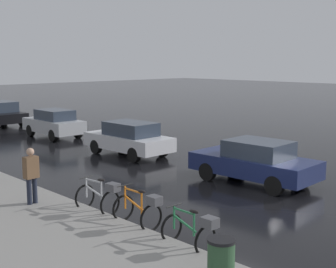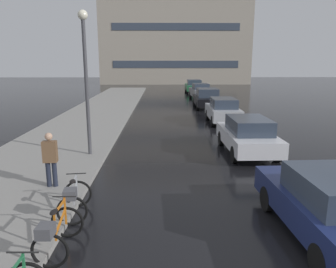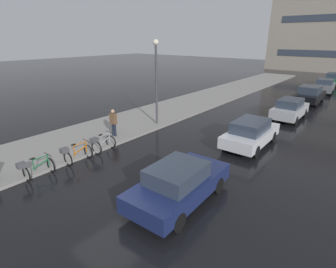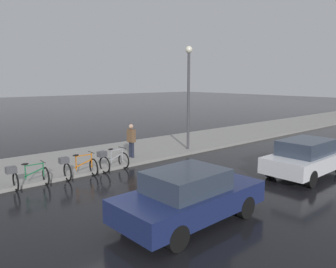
{
  "view_description": "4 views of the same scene",
  "coord_description": "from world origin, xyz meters",
  "px_view_note": "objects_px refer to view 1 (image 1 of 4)",
  "views": [
    {
      "loc": [
        -10.88,
        -7.81,
        4.23
      ],
      "look_at": [
        0.27,
        3.68,
        1.69
      ],
      "focal_mm": 50.0,
      "sensor_mm": 36.0,
      "label": 1
    },
    {
      "loc": [
        -1.36,
        -5.02,
        3.82
      ],
      "look_at": [
        -1.18,
        5.05,
        1.54
      ],
      "focal_mm": 35.0,
      "sensor_mm": 36.0,
      "label": 2
    },
    {
      "loc": [
        7.16,
        -5.21,
        5.68
      ],
      "look_at": [
        -0.55,
        4.3,
        1.18
      ],
      "focal_mm": 28.0,
      "sensor_mm": 36.0,
      "label": 3
    },
    {
      "loc": [
        8.38,
        -4.51,
        3.89
      ],
      "look_at": [
        -2.0,
        4.31,
        1.62
      ],
      "focal_mm": 35.0,
      "sensor_mm": 36.0,
      "label": 4
    }
  ],
  "objects_px": {
    "bicycle_nearest": "(193,230)",
    "pedestrian": "(31,174)",
    "bicycle_third": "(101,196)",
    "car_navy": "(255,161)",
    "trash_bin": "(221,262)",
    "bicycle_second": "(141,209)",
    "car_silver": "(54,123)",
    "car_white": "(129,138)"
  },
  "relations": [
    {
      "from": "car_white",
      "to": "pedestrian",
      "type": "height_order",
      "value": "pedestrian"
    },
    {
      "from": "bicycle_third",
      "to": "pedestrian",
      "type": "relative_size",
      "value": 0.79
    },
    {
      "from": "bicycle_second",
      "to": "car_silver",
      "type": "relative_size",
      "value": 0.36
    },
    {
      "from": "bicycle_second",
      "to": "car_navy",
      "type": "distance_m",
      "value": 5.76
    },
    {
      "from": "car_navy",
      "to": "trash_bin",
      "type": "distance_m",
      "value": 7.78
    },
    {
      "from": "bicycle_third",
      "to": "car_silver",
      "type": "height_order",
      "value": "car_silver"
    },
    {
      "from": "bicycle_third",
      "to": "bicycle_second",
      "type": "bearing_deg",
      "value": -87.31
    },
    {
      "from": "bicycle_nearest",
      "to": "car_white",
      "type": "xyz_separation_m",
      "value": [
        5.72,
        9.2,
        0.29
      ]
    },
    {
      "from": "bicycle_second",
      "to": "car_white",
      "type": "distance_m",
      "value": 9.23
    },
    {
      "from": "bicycle_second",
      "to": "trash_bin",
      "type": "relative_size",
      "value": 1.53
    },
    {
      "from": "car_white",
      "to": "pedestrian",
      "type": "xyz_separation_m",
      "value": [
        -6.83,
        -3.93,
        0.22
      ]
    },
    {
      "from": "car_navy",
      "to": "pedestrian",
      "type": "relative_size",
      "value": 2.5
    },
    {
      "from": "bicycle_second",
      "to": "car_silver",
      "type": "height_order",
      "value": "car_silver"
    },
    {
      "from": "car_white",
      "to": "trash_bin",
      "type": "xyz_separation_m",
      "value": [
        -6.58,
        -10.71,
        -0.31
      ]
    },
    {
      "from": "bicycle_nearest",
      "to": "car_navy",
      "type": "height_order",
      "value": "car_navy"
    },
    {
      "from": "car_white",
      "to": "bicycle_second",
      "type": "bearing_deg",
      "value": -127.61
    },
    {
      "from": "car_white",
      "to": "car_silver",
      "type": "relative_size",
      "value": 1.08
    },
    {
      "from": "car_navy",
      "to": "car_silver",
      "type": "relative_size",
      "value": 1.12
    },
    {
      "from": "bicycle_third",
      "to": "car_silver",
      "type": "bearing_deg",
      "value": 64.63
    },
    {
      "from": "car_white",
      "to": "trash_bin",
      "type": "bearing_deg",
      "value": -121.56
    },
    {
      "from": "pedestrian",
      "to": "bicycle_third",
      "type": "bearing_deg",
      "value": -57.68
    },
    {
      "from": "car_silver",
      "to": "trash_bin",
      "type": "relative_size",
      "value": 4.23
    },
    {
      "from": "car_silver",
      "to": "bicycle_second",
      "type": "bearing_deg",
      "value": -112.52
    },
    {
      "from": "bicycle_nearest",
      "to": "pedestrian",
      "type": "distance_m",
      "value": 5.42
    },
    {
      "from": "bicycle_nearest",
      "to": "bicycle_third",
      "type": "xyz_separation_m",
      "value": [
        0.02,
        3.5,
        0.02
      ]
    },
    {
      "from": "pedestrian",
      "to": "trash_bin",
      "type": "distance_m",
      "value": 6.8
    },
    {
      "from": "bicycle_second",
      "to": "pedestrian",
      "type": "bearing_deg",
      "value": 109.51
    },
    {
      "from": "bicycle_second",
      "to": "pedestrian",
      "type": "relative_size",
      "value": 0.81
    },
    {
      "from": "car_white",
      "to": "trash_bin",
      "type": "height_order",
      "value": "car_white"
    },
    {
      "from": "bicycle_third",
      "to": "car_silver",
      "type": "xyz_separation_m",
      "value": [
        5.9,
        12.43,
        0.29
      ]
    },
    {
      "from": "bicycle_nearest",
      "to": "bicycle_second",
      "type": "bearing_deg",
      "value": 87.16
    },
    {
      "from": "bicycle_nearest",
      "to": "car_silver",
      "type": "distance_m",
      "value": 17.0
    },
    {
      "from": "bicycle_second",
      "to": "trash_bin",
      "type": "bearing_deg",
      "value": -105.56
    },
    {
      "from": "bicycle_nearest",
      "to": "pedestrian",
      "type": "bearing_deg",
      "value": 101.8
    },
    {
      "from": "car_silver",
      "to": "car_white",
      "type": "bearing_deg",
      "value": -91.63
    },
    {
      "from": "bicycle_nearest",
      "to": "trash_bin",
      "type": "height_order",
      "value": "bicycle_nearest"
    },
    {
      "from": "car_silver",
      "to": "trash_bin",
      "type": "bearing_deg",
      "value": -111.21
    },
    {
      "from": "bicycle_second",
      "to": "pedestrian",
      "type": "xyz_separation_m",
      "value": [
        -1.2,
        3.38,
        0.5
      ]
    },
    {
      "from": "trash_bin",
      "to": "bicycle_third",
      "type": "bearing_deg",
      "value": 80.13
    },
    {
      "from": "bicycle_third",
      "to": "car_white",
      "type": "height_order",
      "value": "car_white"
    },
    {
      "from": "bicycle_nearest",
      "to": "trash_bin",
      "type": "xyz_separation_m",
      "value": [
        -0.85,
        -1.5,
        -0.01
      ]
    },
    {
      "from": "pedestrian",
      "to": "trash_bin",
      "type": "xyz_separation_m",
      "value": [
        0.25,
        -6.78,
        -0.53
      ]
    }
  ]
}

